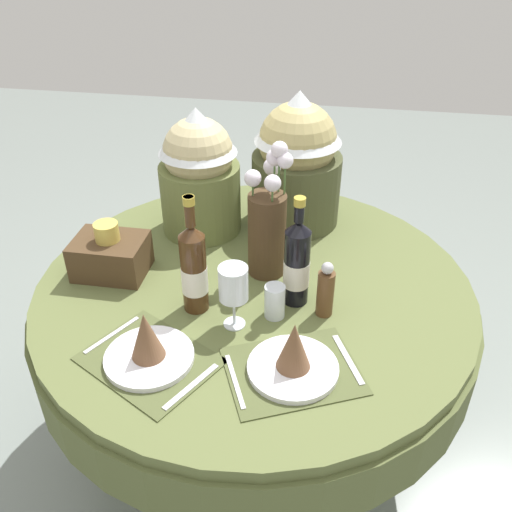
% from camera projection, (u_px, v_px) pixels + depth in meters
% --- Properties ---
extents(ground, '(8.00, 8.00, 0.00)m').
position_uv_depth(ground, '(255.00, 435.00, 2.19)').
color(ground, gray).
extents(dining_table, '(1.42, 1.42, 0.75)m').
position_uv_depth(dining_table, '(254.00, 316.00, 1.85)').
color(dining_table, '#5B6638').
rests_on(dining_table, ground).
extents(place_setting_left, '(0.42, 0.39, 0.16)m').
position_uv_depth(place_setting_left, '(148.00, 348.00, 1.46)').
color(place_setting_left, '#4E562F').
rests_on(place_setting_left, dining_table).
extents(place_setting_right, '(0.42, 0.38, 0.16)m').
position_uv_depth(place_setting_right, '(293.00, 358.00, 1.42)').
color(place_setting_right, '#4E562F').
rests_on(place_setting_right, dining_table).
extents(flower_vase, '(0.14, 0.19, 0.44)m').
position_uv_depth(flower_vase, '(268.00, 224.00, 1.73)').
color(flower_vase, '#47331E').
rests_on(flower_vase, dining_table).
extents(wine_bottle_left, '(0.08, 0.08, 0.35)m').
position_uv_depth(wine_bottle_left, '(297.00, 263.00, 1.62)').
color(wine_bottle_left, black).
rests_on(wine_bottle_left, dining_table).
extents(wine_bottle_centre, '(0.08, 0.08, 0.37)m').
position_uv_depth(wine_bottle_centre, '(194.00, 268.00, 1.59)').
color(wine_bottle_centre, '#422814').
rests_on(wine_bottle_centre, dining_table).
extents(wine_glass_left, '(0.08, 0.08, 0.20)m').
position_uv_depth(wine_glass_left, '(233.00, 285.00, 1.53)').
color(wine_glass_left, silver).
rests_on(wine_glass_left, dining_table).
extents(tumbler_near_right, '(0.06, 0.06, 0.11)m').
position_uv_depth(tumbler_near_right, '(275.00, 301.00, 1.61)').
color(tumbler_near_right, silver).
rests_on(tumbler_near_right, dining_table).
extents(pepper_mill, '(0.05, 0.05, 0.18)m').
position_uv_depth(pepper_mill, '(326.00, 291.00, 1.60)').
color(pepper_mill, brown).
rests_on(pepper_mill, dining_table).
extents(gift_tub_back_left, '(0.29, 0.29, 0.46)m').
position_uv_depth(gift_tub_back_left, '(199.00, 168.00, 1.92)').
color(gift_tub_back_left, olive).
rests_on(gift_tub_back_left, dining_table).
extents(gift_tub_back_centre, '(0.32, 0.32, 0.49)m').
position_uv_depth(gift_tub_back_centre, '(297.00, 156.00, 1.96)').
color(gift_tub_back_centre, '#474C2D').
rests_on(gift_tub_back_centre, dining_table).
extents(woven_basket_side_left, '(0.23, 0.17, 0.18)m').
position_uv_depth(woven_basket_side_left, '(111.00, 254.00, 1.79)').
color(woven_basket_side_left, '#47331E').
rests_on(woven_basket_side_left, dining_table).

